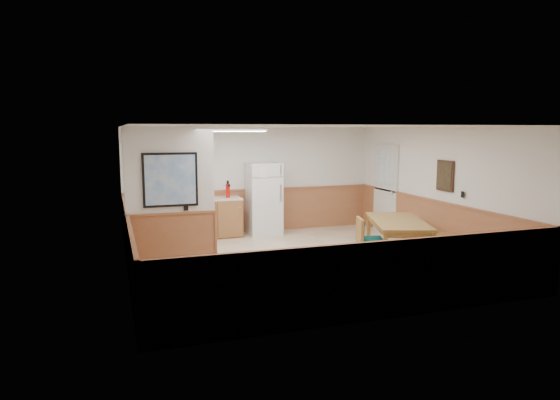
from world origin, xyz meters
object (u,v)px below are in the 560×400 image
object	(u,v)px
soap_bottle	(163,195)
dining_bench	(438,238)
dining_chair	(366,237)
refrigerator	(264,199)
fire_extinguisher	(228,190)
dining_table	(398,225)

from	to	relation	value
soap_bottle	dining_bench	bearing A→B (deg)	-31.92
dining_chair	soap_bottle	bearing A→B (deg)	151.86
refrigerator	fire_extinguisher	world-z (taller)	refrigerator
dining_table	dining_chair	xyz separation A→B (m)	(-0.73, -0.10, -0.17)
fire_extinguisher	refrigerator	bearing A→B (deg)	20.81
refrigerator	soap_bottle	size ratio (longest dim) A/B	7.59
dining_chair	fire_extinguisher	size ratio (longest dim) A/B	2.19
refrigerator	soap_bottle	distance (m)	2.30
dining_bench	fire_extinguisher	distance (m)	4.68
dining_table	fire_extinguisher	xyz separation A→B (m)	(-2.57, 3.05, 0.41)
refrigerator	dining_bench	bearing A→B (deg)	-48.40
soap_bottle	refrigerator	bearing A→B (deg)	-1.43
dining_table	soap_bottle	world-z (taller)	soap_bottle
refrigerator	dining_bench	xyz separation A→B (m)	(2.64, -3.01, -0.49)
fire_extinguisher	dining_table	bearing A→B (deg)	-27.76
refrigerator	dining_table	bearing A→B (deg)	-60.03
dining_bench	soap_bottle	xyz separation A→B (m)	(-4.93, 3.07, 0.66)
dining_table	fire_extinguisher	bearing A→B (deg)	149.57
soap_bottle	dining_table	bearing A→B (deg)	-37.62
refrigerator	dining_table	xyz separation A→B (m)	(1.72, -3.03, -0.18)
fire_extinguisher	soap_bottle	xyz separation A→B (m)	(-1.44, 0.04, -0.06)
dining_bench	fire_extinguisher	bearing A→B (deg)	142.47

